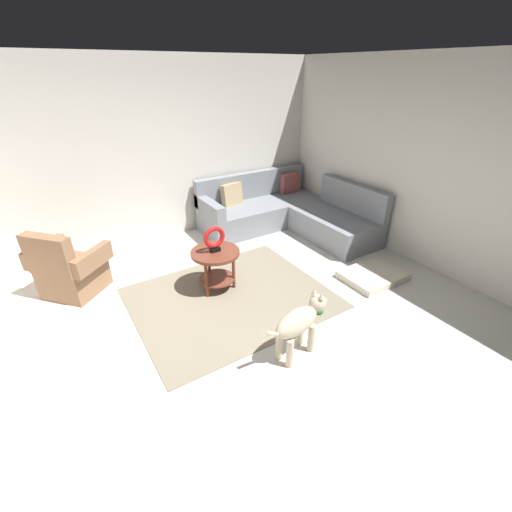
# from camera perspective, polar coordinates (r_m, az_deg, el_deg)

# --- Properties ---
(ground_plane) EXTENTS (6.00, 6.00, 0.10)m
(ground_plane) POSITION_cam_1_polar(r_m,az_deg,el_deg) (3.81, -0.92, -13.44)
(ground_plane) COLOR silver
(wall_back) EXTENTS (6.00, 0.12, 2.70)m
(wall_back) POSITION_cam_1_polar(r_m,az_deg,el_deg) (5.67, -17.39, 15.69)
(wall_back) COLOR silver
(wall_back) RESTS_ON ground_plane
(wall_right) EXTENTS (0.12, 6.00, 2.70)m
(wall_right) POSITION_cam_1_polar(r_m,az_deg,el_deg) (5.15, 28.79, 12.30)
(wall_right) COLOR silver
(wall_right) RESTS_ON ground_plane
(area_rug) EXTENTS (2.30, 1.90, 0.01)m
(area_rug) POSITION_cam_1_polar(r_m,az_deg,el_deg) (4.31, -4.12, -6.86)
(area_rug) COLOR gray
(area_rug) RESTS_ON ground_plane
(sectional_couch) EXTENTS (2.20, 2.25, 0.88)m
(sectional_couch) POSITION_cam_1_polar(r_m,az_deg,el_deg) (6.04, 5.13, 7.03)
(sectional_couch) COLOR gray
(sectional_couch) RESTS_ON ground_plane
(armchair) EXTENTS (0.98, 1.00, 0.88)m
(armchair) POSITION_cam_1_polar(r_m,az_deg,el_deg) (4.80, -28.42, -2.13)
(armchair) COLOR #936B4C
(armchair) RESTS_ON ground_plane
(side_table) EXTENTS (0.60, 0.60, 0.54)m
(side_table) POSITION_cam_1_polar(r_m,az_deg,el_deg) (4.29, -6.67, -0.65)
(side_table) COLOR brown
(side_table) RESTS_ON ground_plane
(torus_sculpture) EXTENTS (0.28, 0.08, 0.33)m
(torus_sculpture) POSITION_cam_1_polar(r_m,az_deg,el_deg) (4.15, -6.90, 2.89)
(torus_sculpture) COLOR black
(torus_sculpture) RESTS_ON side_table
(dog_bed_mat) EXTENTS (0.80, 0.60, 0.09)m
(dog_bed_mat) POSITION_cam_1_polar(r_m,az_deg,el_deg) (4.91, 18.68, -3.05)
(dog_bed_mat) COLOR beige
(dog_bed_mat) RESTS_ON ground_plane
(dog) EXTENTS (0.84, 0.31, 0.63)m
(dog) POSITION_cam_1_polar(r_m,az_deg,el_deg) (3.36, 7.21, -10.79)
(dog) COLOR beige
(dog) RESTS_ON ground_plane
(dog_toy_ball) EXTENTS (0.11, 0.11, 0.11)m
(dog_toy_ball) POSITION_cam_1_polar(r_m,az_deg,el_deg) (4.09, 10.44, -8.72)
(dog_toy_ball) COLOR green
(dog_toy_ball) RESTS_ON ground_plane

